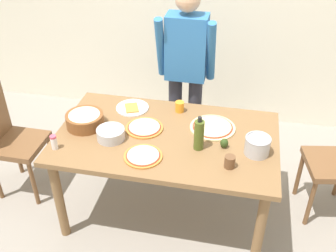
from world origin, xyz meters
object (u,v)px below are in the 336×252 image
at_px(popcorn_bowl, 85,118).
at_px(olive_oil_bottle, 199,135).
at_px(pizza_raw_on_board, 213,127).
at_px(cup_orange, 180,107).
at_px(chair_wooden_left, 9,136).
at_px(dining_table, 167,145).
at_px(salt_shaker, 54,142).
at_px(pizza_cooked_on_tray, 144,128).
at_px(pizza_second_cooked, 143,156).
at_px(mixing_bowl_steel, 111,134).
at_px(cup_small_brown, 230,162).
at_px(person_cook, 186,68).
at_px(plate_with_slice, 132,108).
at_px(steel_pot, 257,145).
at_px(avocado, 224,143).

distance_m(popcorn_bowl, olive_oil_bottle, 0.88).
height_order(pizza_raw_on_board, cup_orange, cup_orange).
bearing_deg(chair_wooden_left, dining_table, -0.97).
relative_size(chair_wooden_left, salt_shaker, 8.96).
relative_size(pizza_raw_on_board, pizza_cooked_on_tray, 1.21).
distance_m(pizza_second_cooked, olive_oil_bottle, 0.40).
distance_m(mixing_bowl_steel, cup_small_brown, 0.86).
bearing_deg(dining_table, mixing_bowl_steel, -162.95).
bearing_deg(pizza_cooked_on_tray, olive_oil_bottle, -19.75).
xyz_separation_m(pizza_cooked_on_tray, popcorn_bowl, (-0.44, -0.05, 0.05)).
height_order(mixing_bowl_steel, cup_orange, cup_orange).
height_order(pizza_cooked_on_tray, popcorn_bowl, popcorn_bowl).
relative_size(popcorn_bowl, salt_shaker, 2.64).
xyz_separation_m(person_cook, pizza_cooked_on_tray, (-0.19, -0.70, -0.17)).
bearing_deg(olive_oil_bottle, pizza_raw_on_board, 74.97).
bearing_deg(cup_orange, pizza_cooked_on_tray, -126.07).
xyz_separation_m(person_cook, plate_with_slice, (-0.35, -0.45, -0.17)).
relative_size(plate_with_slice, steel_pot, 1.50).
distance_m(chair_wooden_left, mixing_bowl_steel, 0.99).
distance_m(dining_table, steel_pot, 0.66).
distance_m(dining_table, popcorn_bowl, 0.64).
distance_m(plate_with_slice, steel_pot, 1.06).
height_order(dining_table, popcorn_bowl, popcorn_bowl).
bearing_deg(pizza_raw_on_board, popcorn_bowl, -170.60).
xyz_separation_m(pizza_raw_on_board, salt_shaker, (-1.04, -0.47, 0.04)).
distance_m(pizza_raw_on_board, cup_orange, 0.34).
xyz_separation_m(plate_with_slice, cup_small_brown, (0.82, -0.56, 0.03)).
bearing_deg(pizza_cooked_on_tray, popcorn_bowl, -173.78).
relative_size(dining_table, salt_shaker, 15.09).
bearing_deg(plate_with_slice, cup_orange, 6.02).
xyz_separation_m(plate_with_slice, popcorn_bowl, (-0.28, -0.30, 0.05)).
bearing_deg(dining_table, popcorn_bowl, 179.60).
bearing_deg(salt_shaker, person_cook, 55.38).
bearing_deg(cup_small_brown, cup_orange, 126.12).
bearing_deg(mixing_bowl_steel, olive_oil_bottle, 1.52).
height_order(plate_with_slice, cup_orange, cup_orange).
xyz_separation_m(dining_table, pizza_second_cooked, (-0.10, -0.27, 0.10)).
distance_m(dining_table, cup_orange, 0.37).
bearing_deg(cup_orange, person_cook, 93.23).
bearing_deg(steel_pot, cup_small_brown, -132.83).
bearing_deg(pizza_second_cooked, steel_pot, 14.88).
bearing_deg(dining_table, steel_pot, -6.76).
relative_size(steel_pot, avocado, 2.48).
xyz_separation_m(pizza_second_cooked, avocado, (0.52, 0.22, 0.03)).
relative_size(olive_oil_bottle, salt_shaker, 2.42).
bearing_deg(salt_shaker, plate_with_slice, 58.12).
bearing_deg(steel_pot, pizza_second_cooked, -165.12).
relative_size(pizza_cooked_on_tray, cup_small_brown, 3.29).
xyz_separation_m(popcorn_bowl, olive_oil_bottle, (0.87, -0.10, 0.05)).
distance_m(steel_pot, salt_shaker, 1.38).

